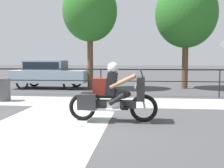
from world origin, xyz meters
The scene contains 9 objects.
ground_plane centered at (0.00, 0.00, 0.00)m, with size 120.00×120.00×0.00m, color #424244.
sidewalk_band centered at (0.00, 3.40, 0.01)m, with size 44.00×2.40×0.01m, color #A8A59E.
crosswalk_band centered at (-0.47, -0.20, 0.00)m, with size 2.89×6.00×0.01m, color silver.
fence_railing centered at (0.00, 5.20, 0.95)m, with size 36.00×0.05×1.21m.
motorcycle centered at (1.04, 0.18, 0.69)m, with size 2.36×0.76×1.57m.
parked_car centered at (-3.33, 7.95, 0.90)m, with size 4.11×1.79×1.57m.
trash_bin centered at (-3.55, 3.21, 0.45)m, with size 0.57×0.57×0.89m.
tree_behind_sign centered at (4.15, 8.66, 4.04)m, with size 3.33×3.33×5.90m.
tree_behind_car centered at (-0.98, 7.91, 4.13)m, with size 2.91×2.91×5.76m.
Camera 1 is at (1.83, -7.10, 1.67)m, focal length 45.00 mm.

